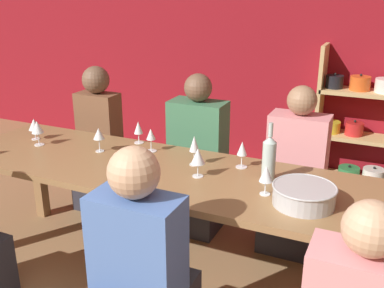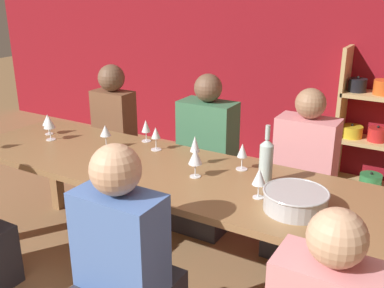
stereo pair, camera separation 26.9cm
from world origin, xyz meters
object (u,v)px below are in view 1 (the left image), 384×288
at_px(shelf_unit, 383,131).
at_px(person_far_b, 294,189).
at_px(wine_glass_white_a, 198,157).
at_px(person_far_a, 198,172).
at_px(wine_bottle_green, 269,158).
at_px(wine_glass_red_c, 99,134).
at_px(dining_table, 185,185).
at_px(wine_glass_empty_b, 242,150).
at_px(person_far_c, 101,154).
at_px(mixing_bowl, 304,194).
at_px(wine_glass_red_b, 266,175).
at_px(wine_glass_empty_d, 194,145).
at_px(wine_glass_empty_a, 138,128).
at_px(wine_glass_red_d, 151,135).
at_px(wine_glass_empty_c, 34,125).
at_px(wine_glass_red_a, 37,128).

relative_size(shelf_unit, person_far_b, 1.09).
bearing_deg(wine_glass_white_a, person_far_a, 113.73).
bearing_deg(person_far_a, wine_bottle_green, 137.96).
distance_m(wine_glass_red_c, person_far_b, 1.43).
xyz_separation_m(dining_table, wine_glass_empty_b, (0.28, 0.22, 0.20)).
bearing_deg(person_far_c, wine_glass_red_c, 126.22).
height_order(dining_table, wine_glass_red_c, wine_glass_red_c).
height_order(mixing_bowl, person_far_a, person_far_a).
xyz_separation_m(wine_glass_empty_b, wine_glass_red_b, (0.23, -0.30, -0.00)).
distance_m(shelf_unit, wine_glass_empty_b, 2.06).
distance_m(shelf_unit, wine_glass_empty_d, 2.25).
distance_m(wine_glass_empty_a, wine_glass_red_d, 0.19).
bearing_deg(shelf_unit, wine_glass_red_c, -130.12).
relative_size(shelf_unit, wine_glass_empty_b, 7.88).
xyz_separation_m(shelf_unit, wine_bottle_green, (-0.55, -2.01, 0.37)).
relative_size(dining_table, mixing_bowl, 9.51).
bearing_deg(person_far_b, dining_table, 56.22).
bearing_deg(wine_glass_white_a, mixing_bowl, -8.92).
distance_m(wine_glass_red_c, wine_glass_empty_c, 0.57).
bearing_deg(mixing_bowl, wine_glass_empty_d, 160.63).
bearing_deg(wine_glass_red_a, person_far_b, 24.23).
relative_size(wine_bottle_green, wine_glass_empty_a, 2.19).
xyz_separation_m(wine_bottle_green, wine_glass_empty_b, (-0.20, 0.12, -0.02)).
height_order(wine_glass_white_a, person_far_b, person_far_b).
bearing_deg(person_far_c, person_far_a, -177.30).
xyz_separation_m(wine_bottle_green, wine_glass_red_d, (-0.84, 0.14, -0.03)).
xyz_separation_m(wine_glass_empty_a, wine_glass_red_b, (1.03, -0.43, 0.01)).
relative_size(wine_glass_empty_a, wine_glass_red_d, 0.99).
bearing_deg(wine_bottle_green, person_far_c, 159.17).
distance_m(wine_glass_empty_b, person_far_a, 0.86).
relative_size(dining_table, wine_glass_red_b, 18.77).
bearing_deg(wine_bottle_green, wine_glass_white_a, -163.57).
distance_m(wine_glass_red_b, wine_glass_empty_d, 0.56).
relative_size(wine_glass_red_b, person_far_a, 0.14).
distance_m(wine_glass_empty_b, wine_glass_empty_c, 1.52).
height_order(wine_glass_empty_d, person_far_b, person_far_b).
bearing_deg(wine_glass_white_a, person_far_b, 61.59).
distance_m(dining_table, wine_glass_empty_d, 0.26).
bearing_deg(wine_glass_red_c, mixing_bowl, -8.41).
xyz_separation_m(shelf_unit, wine_glass_white_a, (-0.94, -2.12, 0.35)).
distance_m(shelf_unit, wine_glass_empty_c, 3.04).
height_order(wine_glass_red_a, wine_glass_red_c, wine_glass_red_a).
height_order(wine_glass_empty_d, person_far_a, person_far_a).
bearing_deg(wine_glass_red_b, dining_table, 170.98).
height_order(wine_glass_red_a, wine_glass_white_a, wine_glass_white_a).
height_order(wine_glass_empty_a, wine_glass_empty_d, wine_glass_empty_d).
bearing_deg(wine_glass_red_b, wine_glass_white_a, 171.03).
height_order(wine_bottle_green, wine_glass_empty_a, wine_bottle_green).
height_order(shelf_unit, person_far_b, shelf_unit).
height_order(wine_glass_empty_a, wine_glass_red_a, wine_glass_red_a).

